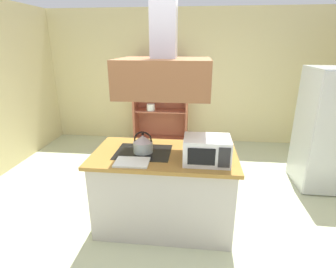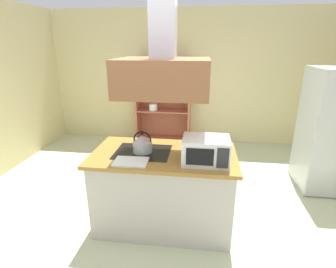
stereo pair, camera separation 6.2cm
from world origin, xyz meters
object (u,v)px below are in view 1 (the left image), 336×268
kettle (143,144)px  microwave (207,150)px  cutting_board (132,162)px  dish_cabinet (161,107)px  fruit_bowl (199,143)px  refrigerator (335,130)px

kettle → microwave: microwave is taller
microwave → cutting_board: bearing=-171.6°
dish_cabinet → microwave: (0.86, -2.93, 0.27)m
kettle → fruit_bowl: kettle is taller
refrigerator → fruit_bowl: refrigerator is taller
kettle → cutting_board: kettle is taller
microwave → fruit_bowl: 0.41m
kettle → microwave: (0.68, -0.18, 0.03)m
kettle → fruit_bowl: bearing=19.8°
dish_cabinet → microwave: size_ratio=3.76×
fruit_bowl → microwave: bearing=-79.2°
dish_cabinet → cutting_board: bearing=-87.6°
cutting_board → microwave: 0.76m
dish_cabinet → refrigerator: bearing=-30.3°
refrigerator → kettle: 2.80m
dish_cabinet → microwave: bearing=-73.6°
refrigerator → fruit_bowl: bearing=-153.9°
dish_cabinet → fruit_bowl: size_ratio=6.82×
cutting_board → microwave: bearing=8.4°
kettle → microwave: bearing=-14.5°
refrigerator → dish_cabinet: refrigerator is taller
dish_cabinet → kettle: size_ratio=7.27×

